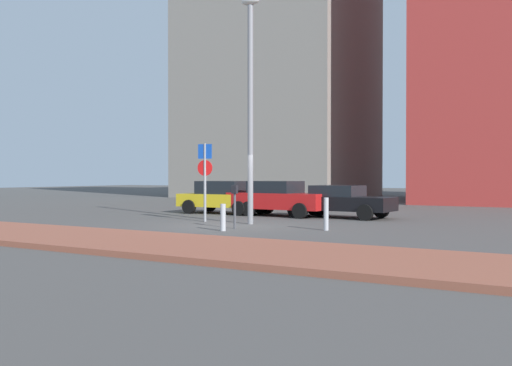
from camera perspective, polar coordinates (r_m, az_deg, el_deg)
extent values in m
plane|color=#4C4947|center=(19.69, -2.79, -4.35)|extent=(120.00, 120.00, 0.00)
cube|color=#93513D|center=(15.23, -14.60, -5.63)|extent=(40.00, 3.69, 0.14)
cube|color=gold|center=(25.85, -2.83, -1.76)|extent=(4.66, 1.95, 0.59)
cube|color=black|center=(25.97, -3.34, -0.45)|extent=(2.18, 1.71, 0.59)
cylinder|color=black|center=(25.89, 1.14, -2.41)|extent=(0.65, 0.25, 0.64)
cylinder|color=black|center=(24.33, -0.72, -2.61)|extent=(0.65, 0.25, 0.64)
cylinder|color=black|center=(27.43, -4.71, -2.23)|extent=(0.65, 0.25, 0.64)
cylinder|color=black|center=(25.96, -6.79, -2.40)|extent=(0.65, 0.25, 0.64)
cube|color=red|center=(24.41, 2.34, -1.80)|extent=(4.53, 1.97, 0.68)
cube|color=black|center=(24.48, 1.98, -0.40)|extent=(2.12, 1.70, 0.51)
cylinder|color=black|center=(24.45, 6.42, -2.60)|extent=(0.65, 0.26, 0.64)
cylinder|color=black|center=(22.93, 4.47, -2.82)|extent=(0.65, 0.26, 0.64)
cylinder|color=black|center=(25.95, 0.45, -2.40)|extent=(0.65, 0.26, 0.64)
cylinder|color=black|center=(24.52, -1.73, -2.59)|extent=(0.65, 0.26, 0.64)
cube|color=black|center=(23.65, 8.29, -2.03)|extent=(4.67, 1.99, 0.57)
cube|color=black|center=(23.64, 8.25, -0.79)|extent=(2.02, 1.69, 0.46)
cylinder|color=black|center=(23.85, 12.56, -2.70)|extent=(0.65, 0.26, 0.64)
cylinder|color=black|center=(22.25, 10.98, -2.95)|extent=(0.65, 0.26, 0.64)
cylinder|color=black|center=(25.13, 5.90, -2.51)|extent=(0.65, 0.26, 0.64)
cylinder|color=black|center=(23.61, 3.97, -2.72)|extent=(0.65, 0.26, 0.64)
cylinder|color=gray|center=(21.43, -5.19, 0.04)|extent=(0.10, 0.10, 2.97)
cube|color=#1447B7|center=(21.45, -5.19, 3.20)|extent=(0.55, 0.15, 0.55)
cylinder|color=red|center=(21.43, -5.19, 1.53)|extent=(0.59, 0.15, 0.60)
cylinder|color=#4C4C51|center=(18.60, -2.16, -2.86)|extent=(0.08, 0.08, 1.16)
cube|color=black|center=(18.57, -2.17, -0.65)|extent=(0.18, 0.14, 0.28)
cylinder|color=gray|center=(20.38, -0.57, 6.90)|extent=(0.20, 0.20, 7.87)
ellipsoid|color=silver|center=(21.21, -0.57, 17.94)|extent=(0.70, 0.36, 0.30)
cylinder|color=#B7B7BC|center=(17.86, -3.36, -3.50)|extent=(0.17, 0.17, 0.86)
cylinder|color=#B7B7BC|center=(18.13, 7.11, -3.13)|extent=(0.15, 0.15, 1.05)
cube|color=gray|center=(47.47, 2.41, 12.49)|extent=(13.57, 12.12, 22.77)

